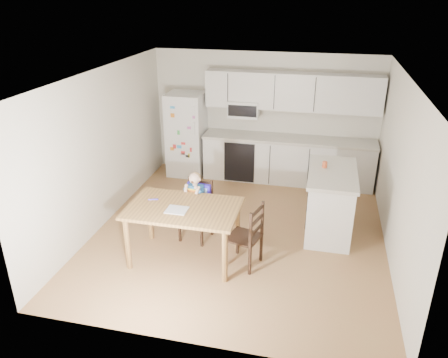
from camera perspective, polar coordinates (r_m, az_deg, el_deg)
name	(u,v)px	position (r m, az deg, el deg)	size (l,w,h in m)	color
room	(247,149)	(7.00, 2.98, 3.96)	(4.52, 5.01, 2.51)	#9B6942
refrigerator	(187,134)	(9.03, -4.90, 5.84)	(0.72, 0.70, 1.70)	silver
kitchen_run	(287,139)	(8.72, 8.28, 5.20)	(3.37, 0.62, 2.15)	silver
kitchen_island	(330,201)	(7.10, 13.66, -2.85)	(0.73, 1.40, 1.03)	silver
red_cup	(325,165)	(7.00, 13.02, 1.85)	(0.08, 0.08, 0.10)	#D7552B
dining_table	(184,214)	(6.13, -5.31, -4.60)	(1.55, 1.00, 0.83)	brown
napkin	(177,210)	(6.00, -6.19, -4.03)	(0.29, 0.25, 0.01)	silver
toddler_spoon	(152,199)	(6.33, -9.34, -2.65)	(0.02, 0.02, 0.12)	#3826D5
chair_booster	(197,198)	(6.67, -3.59, -2.55)	(0.48, 0.48, 1.11)	black
chair_side	(250,233)	(6.04, 3.42, -6.99)	(0.52, 0.52, 0.95)	black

